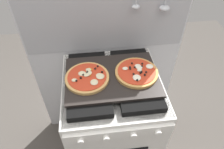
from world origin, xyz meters
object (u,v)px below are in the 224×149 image
stove (112,120)px  pizza_right (137,72)px  pizza_left (87,77)px  baking_tray (112,77)px

stove → pizza_right: size_ratio=3.57×
stove → pizza_left: 0.50m
pizza_left → pizza_right: (0.29, 0.01, -0.00)m
stove → baking_tray: size_ratio=1.67×
pizza_right → baking_tray: bearing=-178.4°
stove → pizza_left: bearing=-177.7°
baking_tray → stove: bearing=-90.0°
baking_tray → pizza_right: 0.15m
stove → baking_tray: (0.00, 0.00, 0.46)m
pizza_left → pizza_right: bearing=2.3°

